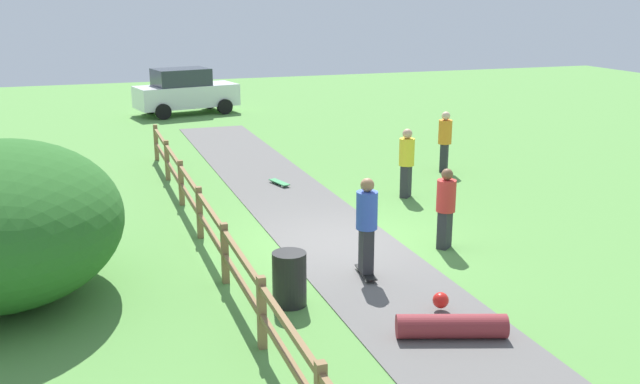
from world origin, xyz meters
name	(u,v)px	position (x,y,z in m)	size (l,w,h in m)	color
ground_plane	(339,244)	(0.00, 0.00, 0.00)	(60.00, 60.00, 0.00)	#568E42
asphalt_path	(339,243)	(0.00, 0.00, 0.01)	(2.40, 28.00, 0.02)	#605E5B
wooden_fence	(211,225)	(-2.60, 0.00, 0.67)	(0.12, 18.12, 1.10)	olive
bush_large	(1,222)	(-6.17, -0.68, 1.32)	(3.94, 4.72, 2.63)	#286023
trash_bin	(289,279)	(-1.80, -2.54, 0.45)	(0.56, 0.56, 0.90)	black
skater_riding	(367,222)	(-0.16, -1.84, 1.03)	(0.42, 0.82, 1.82)	black
skater_fallen	(451,324)	(0.13, -4.41, 0.20)	(1.66, 1.44, 0.36)	maroon
skateboard_loose	(279,182)	(0.12, 4.86, 0.09)	(0.40, 0.82, 0.08)	#338C4C
bystander_yellow	(407,160)	(2.81, 2.76, 0.96)	(0.54, 0.54, 1.73)	#2D2D33
bystander_red	(446,205)	(1.91, -0.91, 0.89)	(0.53, 0.53, 1.63)	#2D2D33
bystander_orange	(445,139)	(5.01, 4.86, 0.95)	(0.53, 0.53, 1.73)	#2D2D33
parked_car_white	(185,91)	(-0.38, 17.60, 0.96)	(4.46, 2.63, 1.92)	silver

